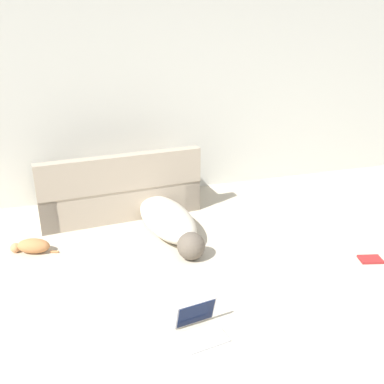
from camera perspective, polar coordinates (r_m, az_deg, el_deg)
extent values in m
plane|color=#BCB29E|center=(3.28, 18.79, -23.07)|extent=(20.00, 20.00, 0.00)
cube|color=beige|center=(5.84, -1.48, 12.57)|extent=(7.32, 0.06, 2.60)
cube|color=tan|center=(5.47, -9.86, -0.41)|extent=(1.98, 0.93, 0.40)
cube|color=tan|center=(5.02, -9.34, 2.56)|extent=(1.93, 0.29, 0.42)
cube|color=tan|center=(5.66, -1.39, 1.47)|extent=(0.26, 0.80, 0.54)
cube|color=tan|center=(5.36, -18.92, -1.01)|extent=(0.26, 0.80, 0.54)
ellipsoid|color=beige|center=(4.88, -3.34, -3.52)|extent=(0.65, 1.23, 0.32)
sphere|color=brown|center=(4.34, -0.13, -7.22)|extent=(0.32, 0.32, 0.29)
cylinder|color=beige|center=(5.56, -6.06, -1.73)|extent=(0.10, 0.30, 0.06)
ellipsoid|color=#BC7A47|center=(4.77, -20.37, -6.75)|extent=(0.38, 0.27, 0.15)
sphere|color=tan|center=(4.86, -22.49, -6.89)|extent=(0.13, 0.13, 0.10)
cylinder|color=#BC7A47|center=(4.72, -17.87, -7.59)|extent=(0.09, 0.05, 0.02)
cube|color=#B7B7BC|center=(3.45, 1.63, -18.83)|extent=(0.36, 0.29, 0.02)
cube|color=#B7B7BC|center=(3.47, 0.47, -15.81)|extent=(0.34, 0.13, 0.24)
cube|color=#0F1938|center=(3.47, 0.55, -15.90)|extent=(0.31, 0.11, 0.21)
cube|color=maroon|center=(4.73, 22.70, -8.28)|extent=(0.25, 0.20, 0.02)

